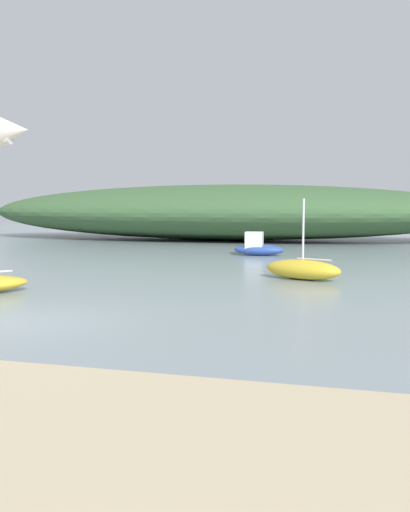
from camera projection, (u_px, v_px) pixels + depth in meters
ground_plane at (26, 322)px, 12.77m from camera, size 120.00×120.00×0.00m
distant_hill at (220, 212)px, 43.85m from camera, size 39.50×12.89×4.30m
sailboat_inner_mooring at (303, 269)px, 20.12m from camera, size 3.11×2.05×2.93m
motorboat_mid_channel at (258, 247)px, 29.77m from camera, size 2.74×1.12×1.27m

